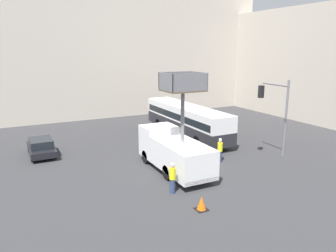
{
  "coord_description": "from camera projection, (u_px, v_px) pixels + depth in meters",
  "views": [
    {
      "loc": [
        -11.03,
        -18.65,
        8.3
      ],
      "look_at": [
        -0.97,
        1.23,
        3.04
      ],
      "focal_mm": 35.0,
      "sensor_mm": 36.0,
      "label": 1
    }
  ],
  "objects": [
    {
      "name": "ground_plane",
      "position": [
        188.0,
        170.0,
        22.95
      ],
      "size": [
        120.0,
        120.0,
        0.0
      ],
      "primitive_type": "plane",
      "color": "#333335"
    },
    {
      "name": "building_backdrop_far",
      "position": [
        92.0,
        32.0,
        42.16
      ],
      "size": [
        44.0,
        10.0,
        20.89
      ],
      "color": "#BCB2A3",
      "rests_on": "ground_plane"
    },
    {
      "name": "utility_truck",
      "position": [
        174.0,
        149.0,
        22.46
      ],
      "size": [
        2.45,
        7.06,
        6.87
      ],
      "color": "white",
      "rests_on": "ground_plane"
    },
    {
      "name": "city_bus",
      "position": [
        186.0,
        118.0,
        31.59
      ],
      "size": [
        2.49,
        12.49,
        2.99
      ],
      "rotation": [
        0.0,
        0.0,
        1.47
      ],
      "color": "#232328",
      "rests_on": "ground_plane"
    },
    {
      "name": "traffic_light_pole",
      "position": [
        277.0,
        107.0,
        24.84
      ],
      "size": [
        2.87,
        2.62,
        6.01
      ],
      "color": "slate",
      "rests_on": "ground_plane"
    },
    {
      "name": "road_worker_near_truck",
      "position": [
        172.0,
        178.0,
        19.11
      ],
      "size": [
        0.38,
        0.38,
        1.91
      ],
      "rotation": [
        0.0,
        0.0,
        0.53
      ],
      "color": "navy",
      "rests_on": "ground_plane"
    },
    {
      "name": "road_worker_directing",
      "position": [
        220.0,
        150.0,
        24.45
      ],
      "size": [
        0.38,
        0.38,
        1.84
      ],
      "rotation": [
        0.0,
        0.0,
        0.84
      ],
      "color": "navy",
      "rests_on": "ground_plane"
    },
    {
      "name": "traffic_cone_near_truck",
      "position": [
        202.0,
        204.0,
        17.26
      ],
      "size": [
        0.64,
        0.64,
        0.74
      ],
      "color": "black",
      "rests_on": "ground_plane"
    },
    {
      "name": "parked_car_curbside",
      "position": [
        41.0,
        147.0,
        26.0
      ],
      "size": [
        1.88,
        4.24,
        1.39
      ],
      "color": "black",
      "rests_on": "ground_plane"
    }
  ]
}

